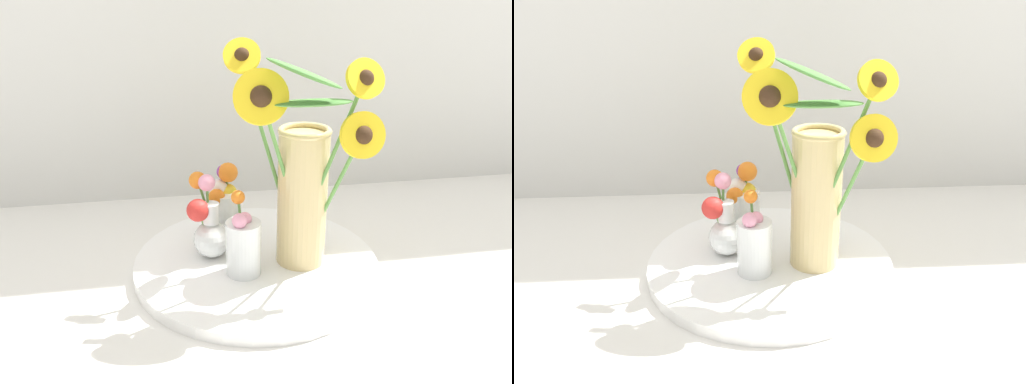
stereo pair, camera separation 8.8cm
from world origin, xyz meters
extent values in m
plane|color=silver|center=(0.00, 0.00, 0.00)|extent=(6.00, 6.00, 0.00)
cylinder|color=white|center=(0.02, 0.02, 0.01)|extent=(0.47, 0.47, 0.02)
cylinder|color=#D1B77A|center=(0.11, 0.00, 0.15)|extent=(0.09, 0.09, 0.25)
torus|color=#D1B77A|center=(0.11, 0.00, 0.28)|extent=(0.10, 0.10, 0.01)
cylinder|color=#568E42|center=(0.06, -0.02, 0.22)|extent=(0.09, 0.06, 0.24)
cylinder|color=yellow|center=(0.02, -0.05, 0.35)|extent=(0.11, 0.05, 0.11)
sphere|color=#382314|center=(0.02, -0.05, 0.35)|extent=(0.04, 0.04, 0.04)
cylinder|color=#568E42|center=(0.04, 0.02, 0.24)|extent=(0.10, 0.02, 0.32)
cylinder|color=yellow|center=(0.00, 0.03, 0.41)|extent=(0.08, 0.05, 0.07)
sphere|color=#382314|center=(0.00, 0.03, 0.41)|extent=(0.03, 0.03, 0.03)
cylinder|color=#568E42|center=(0.15, -0.04, 0.17)|extent=(0.06, 0.08, 0.23)
cylinder|color=yellow|center=(0.18, -0.08, 0.29)|extent=(0.09, 0.03, 0.09)
sphere|color=#382314|center=(0.18, -0.08, 0.29)|extent=(0.03, 0.03, 0.03)
cylinder|color=#568E42|center=(0.14, -0.04, 0.23)|extent=(0.09, 0.04, 0.28)
cylinder|color=yellow|center=(0.19, -0.06, 0.38)|extent=(0.08, 0.04, 0.08)
sphere|color=#382314|center=(0.19, -0.06, 0.38)|extent=(0.03, 0.03, 0.03)
ellipsoid|color=#477F38|center=(0.10, -0.06, 0.34)|extent=(0.14, 0.08, 0.02)
ellipsoid|color=#477F38|center=(0.08, -0.07, 0.39)|extent=(0.13, 0.09, 0.06)
ellipsoid|color=#477F38|center=(0.04, 0.04, 0.34)|extent=(0.09, 0.10, 0.03)
cylinder|color=white|center=(-0.01, -0.03, 0.07)|extent=(0.06, 0.06, 0.10)
cylinder|color=#568E42|center=(-0.02, -0.04, 0.10)|extent=(0.01, 0.01, 0.08)
sphere|color=pink|center=(-0.02, -0.04, 0.14)|extent=(0.03, 0.03, 0.03)
cylinder|color=#568E42|center=(-0.01, -0.02, 0.09)|extent=(0.01, 0.01, 0.07)
sphere|color=pink|center=(-0.01, -0.02, 0.13)|extent=(0.03, 0.03, 0.03)
cylinder|color=#568E42|center=(-0.01, -0.01, 0.11)|extent=(0.01, 0.02, 0.11)
sphere|color=orange|center=(-0.01, 0.00, 0.16)|extent=(0.03, 0.03, 0.03)
sphere|color=white|center=(-0.06, 0.05, 0.06)|extent=(0.07, 0.07, 0.07)
cylinder|color=white|center=(-0.06, 0.05, 0.11)|extent=(0.03, 0.03, 0.04)
cylinder|color=#568E42|center=(-0.06, 0.06, 0.10)|extent=(0.04, 0.04, 0.12)
sphere|color=orange|center=(-0.08, 0.08, 0.17)|extent=(0.03, 0.03, 0.03)
cylinder|color=#568E42|center=(-0.07, 0.05, 0.08)|extent=(0.03, 0.02, 0.08)
sphere|color=red|center=(-0.09, 0.04, 0.13)|extent=(0.04, 0.04, 0.04)
cylinder|color=#568E42|center=(-0.07, 0.05, 0.11)|extent=(0.01, 0.04, 0.11)
sphere|color=pink|center=(-0.06, 0.06, 0.17)|extent=(0.03, 0.03, 0.03)
cylinder|color=white|center=(-0.02, 0.12, 0.07)|extent=(0.07, 0.07, 0.10)
cylinder|color=#568E42|center=(-0.03, 0.13, 0.11)|extent=(0.02, 0.01, 0.11)
sphere|color=purple|center=(-0.02, 0.14, 0.16)|extent=(0.03, 0.03, 0.03)
cylinder|color=#568E42|center=(-0.02, 0.12, 0.08)|extent=(0.01, 0.02, 0.08)
sphere|color=yellow|center=(-0.02, 0.13, 0.12)|extent=(0.04, 0.04, 0.04)
cylinder|color=#568E42|center=(-0.02, 0.13, 0.11)|extent=(0.02, 0.01, 0.11)
sphere|color=orange|center=(-0.02, 0.13, 0.16)|extent=(0.04, 0.04, 0.04)
cylinder|color=#568E42|center=(-0.03, 0.12, 0.09)|extent=(0.02, 0.03, 0.08)
sphere|color=white|center=(-0.03, 0.13, 0.13)|extent=(0.04, 0.04, 0.04)
cylinder|color=#568E42|center=(-0.04, 0.11, 0.08)|extent=(0.02, 0.01, 0.08)
sphere|color=orange|center=(-0.04, 0.11, 0.12)|extent=(0.04, 0.04, 0.04)
camera|label=1|loc=(-0.13, -0.82, 0.52)|focal=35.00mm
camera|label=2|loc=(-0.04, -0.83, 0.52)|focal=35.00mm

